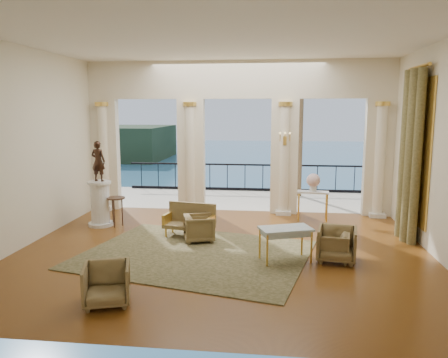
# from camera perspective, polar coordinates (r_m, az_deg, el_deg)

# --- Properties ---
(floor) EXTENTS (9.00, 9.00, 0.00)m
(floor) POSITION_cam_1_polar(r_m,az_deg,el_deg) (9.72, -0.27, -9.47)
(floor) COLOR #44200A
(floor) RESTS_ON ground
(room_walls) EXTENTS (9.00, 9.00, 9.00)m
(room_walls) POSITION_cam_1_polar(r_m,az_deg,el_deg) (8.11, -1.23, 7.58)
(room_walls) COLOR #EEE6C8
(room_walls) RESTS_ON ground
(arcade) EXTENTS (9.00, 0.56, 4.50)m
(arcade) POSITION_cam_1_polar(r_m,az_deg,el_deg) (13.02, 1.75, 6.84)
(arcade) COLOR #F5E5C7
(arcade) RESTS_ON ground
(terrace) EXTENTS (10.00, 3.60, 0.10)m
(terrace) POSITION_cam_1_polar(r_m,az_deg,el_deg) (15.31, 2.33, -2.77)
(terrace) COLOR #BDB39D
(terrace) RESTS_ON ground
(balustrade) EXTENTS (9.00, 0.06, 1.03)m
(balustrade) POSITION_cam_1_polar(r_m,az_deg,el_deg) (16.80, 2.75, -0.12)
(balustrade) COLOR black
(balustrade) RESTS_ON terrace
(palm_tree) EXTENTS (2.00, 2.00, 4.50)m
(palm_tree) POSITION_cam_1_polar(r_m,az_deg,el_deg) (15.80, 10.09, 12.56)
(palm_tree) COLOR #4C3823
(palm_tree) RESTS_ON terrace
(headland) EXTENTS (22.00, 18.00, 6.00)m
(headland) POSITION_cam_1_polar(r_m,az_deg,el_deg) (85.26, -14.86, 4.66)
(headland) COLOR black
(headland) RESTS_ON sea
(sea) EXTENTS (160.00, 160.00, 0.00)m
(sea) POSITION_cam_1_polar(r_m,az_deg,el_deg) (69.75, 5.65, 1.53)
(sea) COLOR #28608D
(sea) RESTS_ON ground
(curtain) EXTENTS (0.33, 1.40, 4.09)m
(curtain) POSITION_cam_1_polar(r_m,az_deg,el_deg) (11.16, 23.15, 2.84)
(curtain) COLOR #4F4925
(curtain) RESTS_ON ground
(window_frame) EXTENTS (0.04, 1.60, 3.40)m
(window_frame) POSITION_cam_1_polar(r_m,az_deg,el_deg) (11.21, 24.09, 3.22)
(window_frame) COLOR #EABA4D
(window_frame) RESTS_ON room_walls
(wall_sconce) EXTENTS (0.30, 0.11, 0.33)m
(wall_sconce) POSITION_cam_1_polar(r_m,az_deg,el_deg) (12.69, 7.96, 5.09)
(wall_sconce) COLOR #EABA4D
(wall_sconce) RESTS_ON arcade
(rug) EXTENTS (5.36, 4.60, 0.02)m
(rug) POSITION_cam_1_polar(r_m,az_deg,el_deg) (9.54, -3.81, -9.78)
(rug) COLOR #2E3418
(rug) RESTS_ON ground
(armchair_a) EXTENTS (0.88, 0.85, 0.73)m
(armchair_a) POSITION_cam_1_polar(r_m,az_deg,el_deg) (7.39, -15.06, -12.88)
(armchair_a) COLOR #48391D
(armchair_a) RESTS_ON ground
(armchair_b) EXTENTS (0.87, 0.83, 0.78)m
(armchair_b) POSITION_cam_1_polar(r_m,az_deg,el_deg) (9.33, 14.55, -8.03)
(armchair_b) COLOR #48391D
(armchair_b) RESTS_ON ground
(armchair_c) EXTENTS (0.70, 0.73, 0.66)m
(armchair_c) POSITION_cam_1_polar(r_m,az_deg,el_deg) (9.36, 14.03, -8.37)
(armchair_c) COLOR #48391D
(armchair_c) RESTS_ON ground
(armchair_d) EXTENTS (0.80, 0.83, 0.69)m
(armchair_d) POSITION_cam_1_polar(r_m,az_deg,el_deg) (10.39, -3.25, -6.26)
(armchair_d) COLOR #48391D
(armchair_d) RESTS_ON ground
(settee) EXTENTS (1.31, 0.75, 0.82)m
(settee) POSITION_cam_1_polar(r_m,az_deg,el_deg) (10.78, -4.43, -5.38)
(settee) COLOR #48391D
(settee) RESTS_ON ground
(game_table) EXTENTS (1.17, 0.89, 0.71)m
(game_table) POSITION_cam_1_polar(r_m,az_deg,el_deg) (9.04, 8.04, -6.76)
(game_table) COLOR #9FB9C7
(game_table) RESTS_ON ground
(pedestal) EXTENTS (0.66, 0.66, 1.21)m
(pedestal) POSITION_cam_1_polar(r_m,az_deg,el_deg) (12.14, -15.87, -3.20)
(pedestal) COLOR silver
(pedestal) RESTS_ON ground
(statue) EXTENTS (0.43, 0.32, 1.06)m
(statue) POSITION_cam_1_polar(r_m,az_deg,el_deg) (11.95, -16.11, 2.25)
(statue) COLOR #311F15
(statue) RESTS_ON pedestal
(console_table) EXTENTS (0.91, 0.44, 0.83)m
(console_table) POSITION_cam_1_polar(r_m,az_deg,el_deg) (12.48, 11.53, -2.22)
(console_table) COLOR silver
(console_table) RESTS_ON ground
(urn) EXTENTS (0.38, 0.38, 0.50)m
(urn) POSITION_cam_1_polar(r_m,az_deg,el_deg) (12.40, 11.59, -0.29)
(urn) COLOR silver
(urn) RESTS_ON console_table
(side_table) EXTENTS (0.48, 0.48, 0.78)m
(side_table) POSITION_cam_1_polar(r_m,az_deg,el_deg) (11.96, -13.92, -2.87)
(side_table) COLOR black
(side_table) RESTS_ON ground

